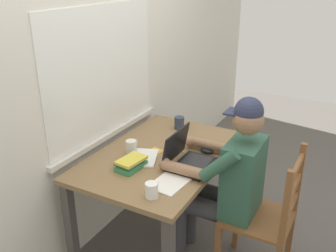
# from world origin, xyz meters

# --- Properties ---
(ground_plane) EXTENTS (8.00, 8.00, 0.00)m
(ground_plane) POSITION_xyz_m (0.00, 0.00, 0.00)
(ground_plane) COLOR #56514C
(back_wall) EXTENTS (6.00, 0.08, 2.60)m
(back_wall) POSITION_xyz_m (0.00, 0.50, 1.30)
(back_wall) COLOR silver
(back_wall) RESTS_ON ground
(desk) EXTENTS (1.26, 0.83, 0.73)m
(desk) POSITION_xyz_m (0.00, 0.00, 0.64)
(desk) COLOR olive
(desk) RESTS_ON ground
(seated_person) EXTENTS (0.50, 0.60, 1.25)m
(seated_person) POSITION_xyz_m (-0.02, -0.49, 0.69)
(seated_person) COLOR #2D5642
(seated_person) RESTS_ON ground
(wooden_chair) EXTENTS (0.42, 0.42, 0.94)m
(wooden_chair) POSITION_xyz_m (-0.02, -0.77, 0.46)
(wooden_chair) COLOR brown
(wooden_chair) RESTS_ON ground
(laptop) EXTENTS (0.33, 0.27, 0.23)m
(laptop) POSITION_xyz_m (-0.07, -0.22, 0.79)
(laptop) COLOR black
(laptop) RESTS_ON desk
(computer_mouse) EXTENTS (0.06, 0.10, 0.03)m
(computer_mouse) POSITION_xyz_m (0.16, -0.27, 0.75)
(computer_mouse) COLOR black
(computer_mouse) RESTS_ON desk
(coffee_mug_white) EXTENTS (0.11, 0.08, 0.09)m
(coffee_mug_white) POSITION_xyz_m (-0.10, 0.19, 0.78)
(coffee_mug_white) COLOR silver
(coffee_mug_white) RESTS_ON desk
(coffee_mug_dark) EXTENTS (0.12, 0.08, 0.10)m
(coffee_mug_dark) POSITION_xyz_m (0.45, 0.09, 0.78)
(coffee_mug_dark) COLOR #2D384C
(coffee_mug_dark) RESTS_ON desk
(coffee_mug_spare) EXTENTS (0.11, 0.07, 0.09)m
(coffee_mug_spare) POSITION_xyz_m (-0.50, -0.22, 0.78)
(coffee_mug_spare) COLOR white
(coffee_mug_spare) RESTS_ON desk
(book_stack_main) EXTENTS (0.21, 0.16, 0.07)m
(book_stack_main) POSITION_xyz_m (-0.28, 0.07, 0.77)
(book_stack_main) COLOR #38844C
(book_stack_main) RESTS_ON desk
(paper_pile_near_laptop) EXTENTS (0.30, 0.25, 0.01)m
(paper_pile_near_laptop) POSITION_xyz_m (-0.13, 0.07, 0.74)
(paper_pile_near_laptop) COLOR white
(paper_pile_near_laptop) RESTS_ON desk
(paper_pile_back_corner) EXTENTS (0.25, 0.20, 0.01)m
(paper_pile_back_corner) POSITION_xyz_m (-0.34, -0.24, 0.74)
(paper_pile_back_corner) COLOR white
(paper_pile_back_corner) RESTS_ON desk
(landscape_photo_print) EXTENTS (0.14, 0.11, 0.00)m
(landscape_photo_print) POSITION_xyz_m (-0.01, 0.06, 0.73)
(landscape_photo_print) COLOR gold
(landscape_photo_print) RESTS_ON desk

